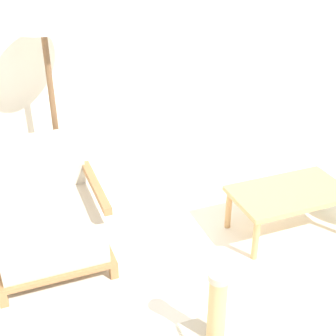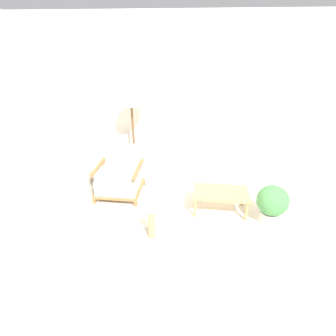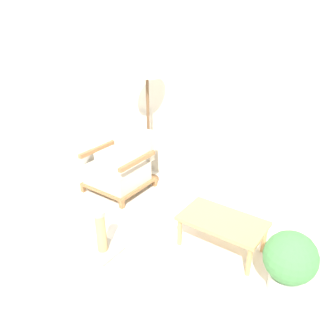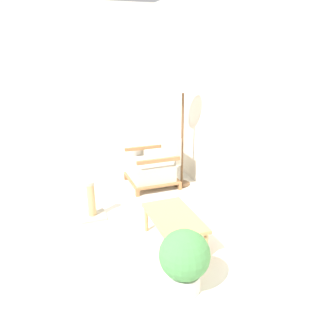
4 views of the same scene
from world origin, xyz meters
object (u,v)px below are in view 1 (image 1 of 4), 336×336
coffee_table (289,196)px  floor_lamp (43,25)px  armchair (47,221)px  scratching_post (216,319)px

coffee_table → floor_lamp: bearing=153.6°
armchair → coffee_table: size_ratio=0.96×
floor_lamp → coffee_table: 1.96m
armchair → coffee_table: (1.61, -0.33, 0.01)m
scratching_post → floor_lamp: bearing=110.4°
scratching_post → coffee_table: bearing=38.0°
armchair → floor_lamp: (0.17, 0.39, 1.14)m
armchair → floor_lamp: 1.21m
floor_lamp → coffee_table: (1.43, -0.71, -1.13)m
coffee_table → scratching_post: 1.16m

